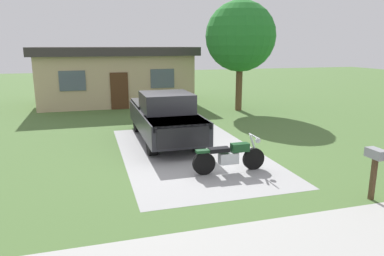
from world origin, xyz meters
The scene contains 8 objects.
ground_plane centered at (0.00, 0.00, 0.00)m, with size 80.00×80.00×0.00m, color #4C6D36.
driveway_pad centered at (0.00, 0.00, 0.00)m, with size 4.62×8.03×0.01m, color #A0A0A0.
sidewalk_strip centered at (0.00, -6.00, 0.00)m, with size 36.00×1.80×0.01m, color #A8A8A4.
motorcycle centered at (0.57, -2.14, 0.47)m, with size 2.21×0.70×1.09m.
pickup_truck centered at (-0.49, 1.96, 0.95)m, with size 2.00×5.63×1.90m.
mailbox centered at (3.12, -4.87, 0.98)m, with size 0.26×0.48×1.26m.
shade_tree centered at (4.89, 7.17, 4.07)m, with size 3.82×3.82×5.99m.
neighbor_house centered at (-1.54, 11.92, 1.79)m, with size 9.60×5.60×3.50m.
Camera 1 is at (-3.25, -11.32, 3.62)m, focal length 33.40 mm.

